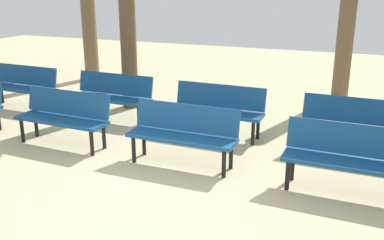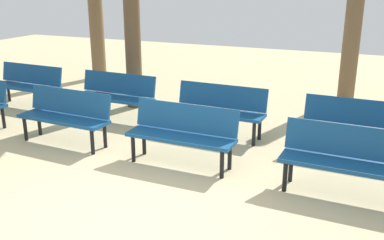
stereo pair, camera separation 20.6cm
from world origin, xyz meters
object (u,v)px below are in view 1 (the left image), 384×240
Objects in this scene: bench_r0_c1 at (64,115)px; tree_0 at (347,25)px; bench_r1_c2 at (218,107)px; bench_r1_c1 at (112,94)px; bench_r1_c0 at (22,84)px; bench_r0_c3 at (349,155)px; bench_r0_c2 at (183,131)px; bench_r1_c3 at (355,123)px.

tree_0 is (4.02, 4.57, 1.14)m from bench_r0_c1.
bench_r1_c1 is at bearing 178.08° from bench_r1_c2.
bench_r1_c0 is at bearing -179.01° from bench_r1_c1.
bench_r0_c1 is 4.40m from bench_r0_c3.
bench_r0_c1 is 1.45m from bench_r1_c1.
bench_r1_c1 is (0.03, 1.45, 0.00)m from bench_r0_c1.
bench_r1_c1 and bench_r1_c2 have the same top height.
bench_r1_c0 is (-4.27, 1.53, 0.00)m from bench_r0_c2.
bench_r0_c1 is 1.01× the size of bench_r1_c2.
bench_r1_c1 is 0.49× the size of tree_0.
bench_r1_c3 is (4.38, -0.21, 0.00)m from bench_r1_c1.
bench_r0_c3 is 1.00× the size of bench_r1_c0.
bench_r1_c2 is (4.34, -0.16, 0.00)m from bench_r1_c0.
tree_0 is (3.99, 3.12, 1.14)m from bench_r1_c1.
bench_r1_c0 is (-2.15, 1.47, 0.00)m from bench_r0_c1.
bench_r1_c3 is at bearing -1.05° from bench_r1_c1.
bench_r0_c1 and bench_r1_c3 have the same top height.
bench_r1_c1 is at bearing -141.93° from tree_0.
bench_r0_c1 is 4.58m from bench_r1_c3.
tree_0 is at bearing 96.58° from bench_r0_c3.
bench_r1_c1 is (-2.08, 1.50, 0.00)m from bench_r0_c2.
bench_r0_c1 is at bearing -179.79° from bench_r0_c3.
tree_0 is (1.83, 3.25, 1.14)m from bench_r1_c2.
bench_r0_c1 is 6.19m from tree_0.
bench_r0_c2 is at bearing -149.31° from bench_r1_c3.
bench_r0_c2 is 1.00× the size of bench_r1_c3.
bench_r1_c2 is at bearing 0.24° from bench_r1_c0.
bench_r1_c0 is 2.18m from bench_r1_c1.
bench_r1_c1 is at bearing 1.61° from bench_r1_c0.
bench_r0_c3 is 0.49× the size of tree_0.
bench_r1_c0 and bench_r1_c3 have the same top height.
bench_r0_c3 is 1.00× the size of bench_r1_c1.
bench_r1_c1 is 1.00× the size of bench_r1_c3.
bench_r0_c3 is 1.37m from bench_r1_c3.
bench_r1_c3 is 3.55m from tree_0.
tree_0 is (1.90, 4.62, 1.14)m from bench_r0_c2.
bench_r0_c3 and bench_r1_c1 have the same top height.
bench_r0_c3 is at bearing -85.46° from tree_0.
bench_r0_c3 is at bearing -1.33° from bench_r0_c2.
tree_0 reaches higher than bench_r0_c3.
bench_r0_c2 is 2.28m from bench_r0_c3.
bench_r0_c1 is 1.00× the size of bench_r1_c0.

